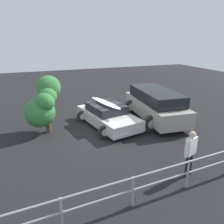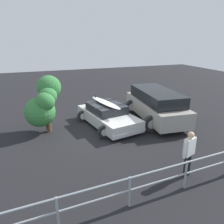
{
  "view_description": "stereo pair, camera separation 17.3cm",
  "coord_description": "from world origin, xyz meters",
  "px_view_note": "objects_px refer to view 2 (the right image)",
  "views": [
    {
      "loc": [
        3.12,
        9.89,
        4.5
      ],
      "look_at": [
        -0.62,
        0.3,
        0.95
      ],
      "focal_mm": 35.0,
      "sensor_mm": 36.0,
      "label": 1
    },
    {
      "loc": [
        2.96,
        9.95,
        4.5
      ],
      "look_at": [
        -0.62,
        0.3,
        0.95
      ],
      "focal_mm": 35.0,
      "sensor_mm": 36.0,
      "label": 2
    }
  ],
  "objects_px": {
    "sedan_car": "(108,115)",
    "suv_car": "(156,105)",
    "person_bystander": "(189,150)",
    "bush_near_left": "(44,104)"
  },
  "relations": [
    {
      "from": "sedan_car",
      "to": "bush_near_left",
      "type": "distance_m",
      "value": 3.3
    },
    {
      "from": "sedan_car",
      "to": "person_bystander",
      "type": "height_order",
      "value": "person_bystander"
    },
    {
      "from": "suv_car",
      "to": "person_bystander",
      "type": "distance_m",
      "value": 5.35
    },
    {
      "from": "person_bystander",
      "to": "bush_near_left",
      "type": "xyz_separation_m",
      "value": [
        4.18,
        -5.56,
        0.46
      ]
    },
    {
      "from": "person_bystander",
      "to": "bush_near_left",
      "type": "height_order",
      "value": "bush_near_left"
    },
    {
      "from": "sedan_car",
      "to": "bush_near_left",
      "type": "height_order",
      "value": "bush_near_left"
    },
    {
      "from": "sedan_car",
      "to": "person_bystander",
      "type": "bearing_deg",
      "value": 101.05
    },
    {
      "from": "sedan_car",
      "to": "person_bystander",
      "type": "distance_m",
      "value": 5.32
    },
    {
      "from": "person_bystander",
      "to": "bush_near_left",
      "type": "bearing_deg",
      "value": -53.03
    },
    {
      "from": "sedan_car",
      "to": "suv_car",
      "type": "relative_size",
      "value": 0.84
    }
  ]
}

